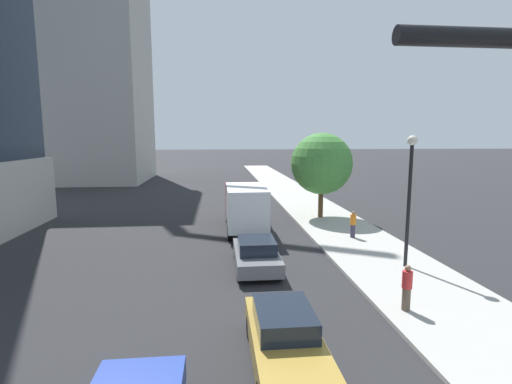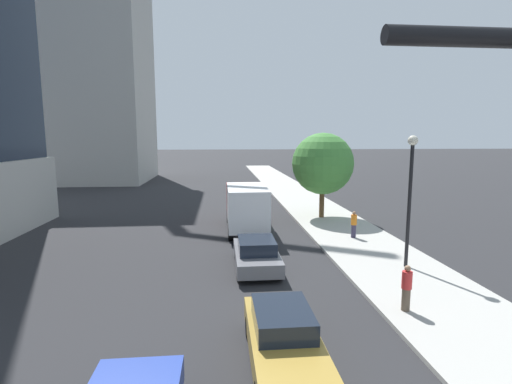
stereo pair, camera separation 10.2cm
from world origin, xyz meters
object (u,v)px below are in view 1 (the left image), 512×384
(construction_building, at_px, (97,50))
(car_gray, at_px, (256,254))
(street_lamp, at_px, (410,182))
(street_tree, at_px, (322,164))
(pedestrian_red_shirt, at_px, (407,287))
(box_truck, at_px, (245,205))
(pedestrian_orange_shirt, at_px, (353,224))
(car_gold, at_px, (285,338))

(construction_building, distance_m, car_gray, 45.39)
(street_lamp, bearing_deg, street_tree, 94.97)
(car_gray, height_order, pedestrian_red_shirt, pedestrian_red_shirt)
(box_truck, bearing_deg, street_lamp, -49.36)
(pedestrian_red_shirt, bearing_deg, box_truck, 110.80)
(car_gray, height_order, pedestrian_orange_shirt, pedestrian_orange_shirt)
(street_lamp, bearing_deg, car_gold, -135.45)
(car_gold, distance_m, box_truck, 14.59)
(car_gray, bearing_deg, pedestrian_orange_shirt, 35.01)
(box_truck, distance_m, pedestrian_orange_shirt, 6.79)
(construction_building, bearing_deg, street_tree, -50.00)
(street_tree, bearing_deg, street_lamp, -85.03)
(street_lamp, relative_size, pedestrian_orange_shirt, 3.77)
(street_lamp, xyz_separation_m, box_truck, (-6.77, 7.89, -2.29))
(pedestrian_orange_shirt, bearing_deg, pedestrian_red_shirt, -99.37)
(construction_building, xyz_separation_m, street_tree, (23.50, -28.01, -13.61))
(car_gold, relative_size, box_truck, 0.65)
(street_lamp, relative_size, car_gray, 1.35)
(street_tree, height_order, car_gold, street_tree)
(car_gray, relative_size, pedestrian_red_shirt, 2.77)
(car_gray, xyz_separation_m, pedestrian_orange_shirt, (6.15, 4.31, 0.25))
(car_gold, xyz_separation_m, car_gray, (0.00, 7.47, -0.03))
(pedestrian_orange_shirt, bearing_deg, street_tree, 93.24)
(car_gold, height_order, box_truck, box_truck)
(construction_building, distance_m, pedestrian_orange_shirt, 44.69)
(street_lamp, distance_m, pedestrian_orange_shirt, 5.99)
(street_tree, height_order, box_truck, street_tree)
(street_lamp, height_order, pedestrian_red_shirt, street_lamp)
(car_gold, bearing_deg, construction_building, 111.17)
(construction_building, relative_size, pedestrian_red_shirt, 26.45)
(construction_building, bearing_deg, pedestrian_red_shirt, -62.72)
(street_lamp, xyz_separation_m, street_tree, (-0.95, 10.98, 0.08))
(street_tree, relative_size, car_gray, 1.41)
(construction_building, bearing_deg, car_gray, -65.15)
(construction_building, xyz_separation_m, car_gold, (17.68, -45.65, -16.98))
(street_lamp, relative_size, pedestrian_red_shirt, 3.74)
(street_lamp, bearing_deg, car_gray, 173.25)
(street_lamp, bearing_deg, box_truck, 130.64)
(pedestrian_red_shirt, bearing_deg, construction_building, 117.28)
(car_gold, height_order, pedestrian_red_shirt, pedestrian_red_shirt)
(car_gold, xyz_separation_m, pedestrian_orange_shirt, (6.15, 11.78, 0.22))
(construction_building, bearing_deg, pedestrian_orange_shirt, -54.87)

